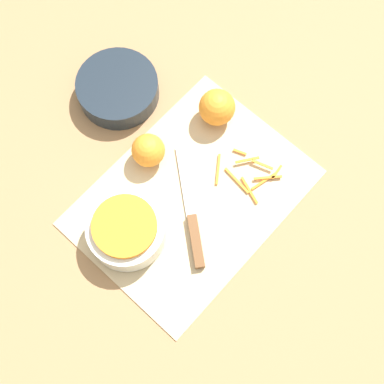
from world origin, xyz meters
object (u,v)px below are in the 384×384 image
(orange_left, at_px, (148,150))
(orange_right, at_px, (217,107))
(bowl_dark, at_px, (118,89))
(bowl_speckled, at_px, (126,230))
(knife, at_px, (194,227))

(orange_left, bearing_deg, orange_right, -13.59)
(bowl_dark, bearing_deg, orange_left, -112.74)
(bowl_speckled, xyz_separation_m, knife, (0.10, -0.09, -0.03))
(bowl_dark, distance_m, orange_left, 0.17)
(knife, bearing_deg, orange_right, -20.08)
(orange_right, bearing_deg, bowl_speckled, -172.07)
(bowl_speckled, xyz_separation_m, orange_right, (0.33, 0.05, 0.00))
(bowl_dark, height_order, knife, bowl_dark)
(bowl_speckled, relative_size, bowl_dark, 0.86)
(orange_right, bearing_deg, knife, -148.87)
(orange_left, bearing_deg, bowl_speckled, -150.71)
(bowl_dark, distance_m, knife, 0.36)
(bowl_dark, xyz_separation_m, orange_left, (-0.07, -0.16, 0.02))
(knife, height_order, orange_right, orange_right)
(bowl_speckled, bearing_deg, bowl_dark, 48.00)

